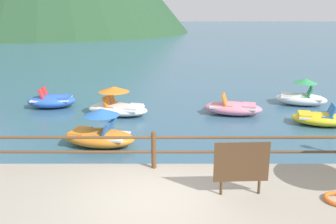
{
  "coord_description": "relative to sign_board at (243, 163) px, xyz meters",
  "views": [
    {
      "loc": [
        0.36,
        -6.98,
        4.23
      ],
      "look_at": [
        0.3,
        5.0,
        0.9
      ],
      "focal_mm": 39.23,
      "sensor_mm": 36.0,
      "label": 1
    }
  ],
  "objects": [
    {
      "name": "dock_railing",
      "position": [
        -1.91,
        1.37,
        -0.14
      ],
      "size": [
        23.92,
        0.12,
        0.95
      ],
      "color": "brown",
      "rests_on": "promenade_dock"
    },
    {
      "name": "pedal_boat_7",
      "position": [
        4.58,
        9.28,
        -0.72
      ],
      "size": [
        2.51,
        1.75,
        1.25
      ],
      "color": "white",
      "rests_on": "ground"
    },
    {
      "name": "sign_board",
      "position": [
        0.0,
        0.0,
        0.0
      ],
      "size": [
        1.18,
        0.11,
        1.19
      ],
      "color": "silver",
      "rests_on": "promenade_dock"
    },
    {
      "name": "pedal_boat_4",
      "position": [
        -6.78,
        8.87,
        -0.82
      ],
      "size": [
        2.19,
        1.47,
        0.9
      ],
      "color": "blue",
      "rests_on": "ground"
    },
    {
      "name": "pedal_boat_2",
      "position": [
        1.18,
        7.66,
        -0.84
      ],
      "size": [
        2.61,
        1.68,
        0.87
      ],
      "color": "pink",
      "rests_on": "ground"
    },
    {
      "name": "pedal_boat_5",
      "position": [
        4.26,
        6.21,
        -0.87
      ],
      "size": [
        2.36,
        1.64,
        0.83
      ],
      "color": "yellow",
      "rests_on": "ground"
    },
    {
      "name": "pedal_boat_1",
      "position": [
        -3.66,
        7.64,
        -0.74
      ],
      "size": [
        2.87,
        2.03,
        1.2
      ],
      "color": "white",
      "rests_on": "ground"
    },
    {
      "name": "pedal_boat_3",
      "position": [
        -3.76,
        3.97,
        -0.72
      ],
      "size": [
        2.55,
        1.67,
        1.25
      ],
      "color": "orange",
      "rests_on": "ground"
    },
    {
      "name": "ground_plane",
      "position": [
        -1.91,
        39.82,
        -1.13
      ],
      "size": [
        200.0,
        200.0,
        0.0
      ],
      "primitive_type": "plane",
      "color": "#38607A"
    }
  ]
}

